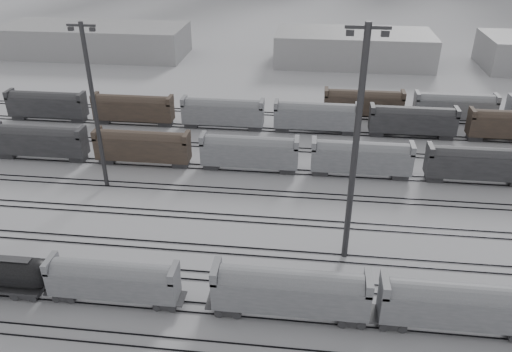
# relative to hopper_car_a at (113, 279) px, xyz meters

# --- Properties ---
(ground) EXTENTS (900.00, 900.00, 0.00)m
(ground) POSITION_rel_hopper_car_a_xyz_m (19.03, -1.00, -2.99)
(ground) COLOR silver
(ground) RESTS_ON ground
(tracks) EXTENTS (220.00, 71.50, 0.16)m
(tracks) POSITION_rel_hopper_car_a_xyz_m (19.03, 16.50, -2.91)
(tracks) COLOR black
(tracks) RESTS_ON ground
(hopper_car_a) EXTENTS (13.54, 2.69, 4.84)m
(hopper_car_a) POSITION_rel_hopper_car_a_xyz_m (0.00, 0.00, 0.00)
(hopper_car_a) COLOR #27272A
(hopper_car_a) RESTS_ON ground
(hopper_car_b) EXTENTS (15.44, 3.07, 5.52)m
(hopper_car_b) POSITION_rel_hopper_car_a_xyz_m (18.08, 0.00, 0.42)
(hopper_car_b) COLOR #27272A
(hopper_car_b) RESTS_ON ground
(hopper_car_c) EXTENTS (15.20, 3.02, 5.44)m
(hopper_car_c) POSITION_rel_hopper_car_a_xyz_m (34.21, 0.00, 0.37)
(hopper_car_c) COLOR #27272A
(hopper_car_c) RESTS_ON ground
(light_mast_b) EXTENTS (3.79, 0.61, 23.68)m
(light_mast_b) POSITION_rel_hopper_car_a_xyz_m (-10.30, 23.55, 9.57)
(light_mast_b) COLOR #333335
(light_mast_b) RESTS_ON ground
(light_mast_c) EXTENTS (4.33, 0.69, 27.04)m
(light_mast_c) POSITION_rel_hopper_car_a_xyz_m (23.96, 10.67, 11.35)
(light_mast_c) COLOR #333335
(light_mast_c) RESTS_ON ground
(bg_string_near) EXTENTS (151.00, 3.00, 5.60)m
(bg_string_near) POSITION_rel_hopper_car_a_xyz_m (27.03, 31.00, -0.19)
(bg_string_near) COLOR gray
(bg_string_near) RESTS_ON ground
(bg_string_mid) EXTENTS (151.00, 3.00, 5.60)m
(bg_string_mid) POSITION_rel_hopper_car_a_xyz_m (37.03, 47.00, -0.19)
(bg_string_mid) COLOR #27272A
(bg_string_mid) RESTS_ON ground
(bg_string_far) EXTENTS (66.00, 3.00, 5.60)m
(bg_string_far) POSITION_rel_hopper_car_a_xyz_m (54.53, 55.00, -0.19)
(bg_string_far) COLOR #4B3B2F
(bg_string_far) RESTS_ON ground
(warehouse_left) EXTENTS (50.00, 18.00, 8.00)m
(warehouse_left) POSITION_rel_hopper_car_a_xyz_m (-40.97, 94.00, 1.01)
(warehouse_left) COLOR #A8A8AB
(warehouse_left) RESTS_ON ground
(warehouse_mid) EXTENTS (40.00, 18.00, 8.00)m
(warehouse_mid) POSITION_rel_hopper_car_a_xyz_m (29.03, 94.00, 1.01)
(warehouse_mid) COLOR #A8A8AB
(warehouse_mid) RESTS_ON ground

